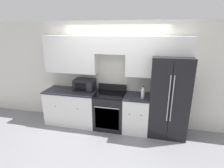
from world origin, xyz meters
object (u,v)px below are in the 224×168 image
refrigerator (169,97)px  bottle (143,93)px  microwave (85,85)px  oven_range (110,110)px

refrigerator → bottle: bearing=-164.6°
bottle → refrigerator: bearing=15.4°
refrigerator → microwave: bearing=178.3°
oven_range → bottle: bottle is taller
refrigerator → microwave: size_ratio=3.55×
refrigerator → bottle: 0.61m
refrigerator → microwave: refrigerator is taller
oven_range → microwave: microwave is taller
oven_range → refrigerator: 1.45m
oven_range → bottle: (0.79, -0.11, 0.56)m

